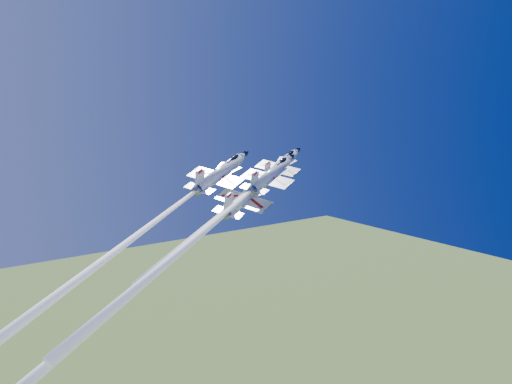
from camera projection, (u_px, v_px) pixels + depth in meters
jet_lead at (236, 202)px, 103.91m from camera, size 34.92×17.51×34.37m
jet_left at (123, 245)px, 93.46m from camera, size 52.61×26.36×57.10m
jet_right at (206, 229)px, 93.19m from camera, size 41.98×21.04×43.41m
jet_slot at (153, 276)px, 88.43m from camera, size 51.49×25.80×56.14m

